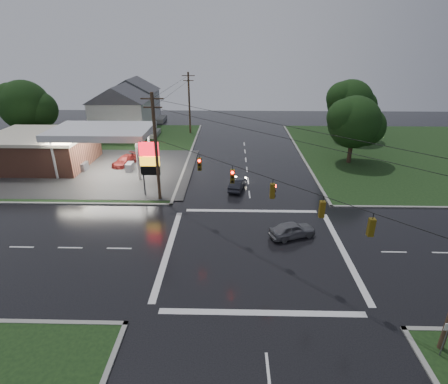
{
  "coord_description": "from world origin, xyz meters",
  "views": [
    {
      "loc": [
        -1.94,
        -23.8,
        15.47
      ],
      "look_at": [
        -2.63,
        4.72,
        3.0
      ],
      "focal_mm": 28.0,
      "sensor_mm": 36.0,
      "label": 1
    }
  ],
  "objects_px": {
    "car_north": "(237,184)",
    "utility_pole_nw": "(156,147)",
    "car_crossing": "(292,230)",
    "tree_ne_near": "(355,122)",
    "house_near": "(121,110)",
    "tree_nw_behind": "(26,105)",
    "pylon_sign": "(150,160)",
    "tree_ne_far": "(351,103)",
    "gas_station": "(51,148)",
    "utility_pole_n": "(189,102)",
    "car_pump": "(125,161)",
    "house_far": "(134,99)"
  },
  "relations": [
    {
      "from": "car_north",
      "to": "car_pump",
      "type": "distance_m",
      "value": 16.85
    },
    {
      "from": "car_pump",
      "to": "tree_ne_far",
      "type": "bearing_deg",
      "value": 43.27
    },
    {
      "from": "house_near",
      "to": "tree_nw_behind",
      "type": "distance_m",
      "value": 14.33
    },
    {
      "from": "house_near",
      "to": "car_pump",
      "type": "height_order",
      "value": "house_near"
    },
    {
      "from": "house_near",
      "to": "tree_ne_far",
      "type": "xyz_separation_m",
      "value": [
        38.1,
        -2.01,
        1.77
      ]
    },
    {
      "from": "utility_pole_nw",
      "to": "tree_ne_near",
      "type": "distance_m",
      "value": 26.74
    },
    {
      "from": "utility_pole_n",
      "to": "tree_nw_behind",
      "type": "height_order",
      "value": "utility_pole_n"
    },
    {
      "from": "utility_pole_nw",
      "to": "car_pump",
      "type": "xyz_separation_m",
      "value": [
        -6.74,
        10.83,
        -5.08
      ]
    },
    {
      "from": "pylon_sign",
      "to": "tree_nw_behind",
      "type": "xyz_separation_m",
      "value": [
        -23.34,
        19.49,
        2.17
      ]
    },
    {
      "from": "tree_nw_behind",
      "to": "utility_pole_n",
      "type": "bearing_deg",
      "value": 18.21
    },
    {
      "from": "house_near",
      "to": "car_crossing",
      "type": "relative_size",
      "value": 2.78
    },
    {
      "from": "utility_pole_nw",
      "to": "pylon_sign",
      "type": "bearing_deg",
      "value": 135.0
    },
    {
      "from": "utility_pole_nw",
      "to": "car_crossing",
      "type": "distance_m",
      "value": 15.52
    },
    {
      "from": "tree_ne_near",
      "to": "car_north",
      "type": "bearing_deg",
      "value": -148.32
    },
    {
      "from": "tree_ne_far",
      "to": "tree_ne_near",
      "type": "bearing_deg",
      "value": -104.07
    },
    {
      "from": "house_near",
      "to": "tree_nw_behind",
      "type": "relative_size",
      "value": 1.1
    },
    {
      "from": "car_crossing",
      "to": "car_north",
      "type": "bearing_deg",
      "value": 3.64
    },
    {
      "from": "gas_station",
      "to": "utility_pole_n",
      "type": "relative_size",
      "value": 2.5
    },
    {
      "from": "tree_nw_behind",
      "to": "car_pump",
      "type": "relative_size",
      "value": 2.25
    },
    {
      "from": "utility_pole_n",
      "to": "car_pump",
      "type": "relative_size",
      "value": 2.37
    },
    {
      "from": "car_north",
      "to": "utility_pole_nw",
      "type": "bearing_deg",
      "value": 32.0
    },
    {
      "from": "house_near",
      "to": "tree_ne_near",
      "type": "height_order",
      "value": "tree_ne_near"
    },
    {
      "from": "house_near",
      "to": "tree_nw_behind",
      "type": "bearing_deg",
      "value": -155.02
    },
    {
      "from": "tree_nw_behind",
      "to": "car_north",
      "type": "xyz_separation_m",
      "value": [
        32.49,
        -17.56,
        -5.54
      ]
    },
    {
      "from": "tree_ne_near",
      "to": "car_pump",
      "type": "height_order",
      "value": "tree_ne_near"
    },
    {
      "from": "tree_ne_near",
      "to": "utility_pole_n",
      "type": "bearing_deg",
      "value": 145.9
    },
    {
      "from": "pylon_sign",
      "to": "utility_pole_n",
      "type": "bearing_deg",
      "value": 87.92
    },
    {
      "from": "pylon_sign",
      "to": "tree_ne_near",
      "type": "xyz_separation_m",
      "value": [
        24.64,
        11.49,
        1.55
      ]
    },
    {
      "from": "utility_pole_nw",
      "to": "tree_ne_far",
      "type": "xyz_separation_m",
      "value": [
        26.65,
        24.49,
        0.46
      ]
    },
    {
      "from": "car_crossing",
      "to": "tree_ne_near",
      "type": "bearing_deg",
      "value": -49.27
    },
    {
      "from": "house_near",
      "to": "house_far",
      "type": "relative_size",
      "value": 1.0
    },
    {
      "from": "pylon_sign",
      "to": "tree_ne_near",
      "type": "relative_size",
      "value": 0.67
    },
    {
      "from": "pylon_sign",
      "to": "house_far",
      "type": "bearing_deg",
      "value": 106.98
    },
    {
      "from": "utility_pole_nw",
      "to": "car_north",
      "type": "bearing_deg",
      "value": 19.81
    },
    {
      "from": "gas_station",
      "to": "tree_ne_far",
      "type": "bearing_deg",
      "value": 18.46
    },
    {
      "from": "pylon_sign",
      "to": "utility_pole_nw",
      "type": "bearing_deg",
      "value": -45.0
    },
    {
      "from": "gas_station",
      "to": "tree_nw_behind",
      "type": "distance_m",
      "value": 13.63
    },
    {
      "from": "tree_nw_behind",
      "to": "car_north",
      "type": "relative_size",
      "value": 2.59
    },
    {
      "from": "house_far",
      "to": "tree_ne_near",
      "type": "distance_m",
      "value": 44.5
    },
    {
      "from": "tree_ne_near",
      "to": "car_crossing",
      "type": "distance_m",
      "value": 23.14
    },
    {
      "from": "house_near",
      "to": "house_far",
      "type": "height_order",
      "value": "same"
    },
    {
      "from": "gas_station",
      "to": "tree_ne_far",
      "type": "height_order",
      "value": "tree_ne_far"
    },
    {
      "from": "tree_nw_behind",
      "to": "car_crossing",
      "type": "relative_size",
      "value": 2.52
    },
    {
      "from": "utility_pole_nw",
      "to": "house_far",
      "type": "bearing_deg",
      "value": 107.92
    },
    {
      "from": "tree_nw_behind",
      "to": "tree_ne_far",
      "type": "relative_size",
      "value": 1.02
    },
    {
      "from": "house_near",
      "to": "house_far",
      "type": "distance_m",
      "value": 12.04
    },
    {
      "from": "house_far",
      "to": "car_crossing",
      "type": "distance_m",
      "value": 52.41
    },
    {
      "from": "gas_station",
      "to": "car_north",
      "type": "xyz_separation_m",
      "value": [
        24.33,
        -7.26,
        -1.91
      ]
    },
    {
      "from": "house_near",
      "to": "car_pump",
      "type": "xyz_separation_m",
      "value": [
        4.71,
        -15.67,
        -3.76
      ]
    },
    {
      "from": "car_crossing",
      "to": "gas_station",
      "type": "bearing_deg",
      "value": 38.37
    }
  ]
}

